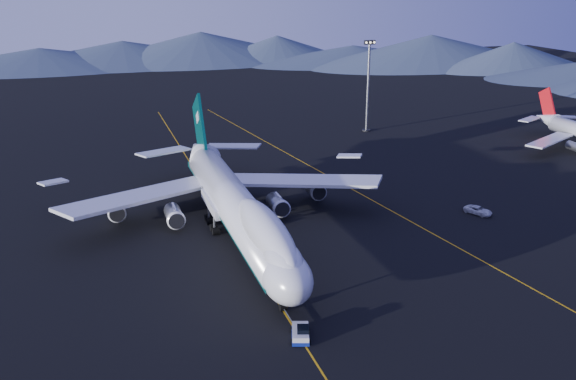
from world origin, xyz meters
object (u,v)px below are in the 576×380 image
object	(u,v)px
pushback_tug	(300,334)
service_van	(478,210)
boeing_747	(236,205)
floodlight_mast	(368,86)

from	to	relation	value
pushback_tug	service_van	bearing A→B (deg)	51.58
boeing_747	floodlight_mast	bearing A→B (deg)	50.50
boeing_747	service_van	world-z (taller)	boeing_747
service_van	floodlight_mast	world-z (taller)	floodlight_mast
boeing_747	floodlight_mast	xyz separation A→B (m)	(53.51, 64.91, 7.09)
service_van	floodlight_mast	bearing A→B (deg)	57.38
boeing_747	floodlight_mast	size ratio (longest dim) A/B	2.84
service_van	pushback_tug	bearing A→B (deg)	-171.98
boeing_747	pushback_tug	bearing A→B (deg)	-89.98
pushback_tug	floodlight_mast	size ratio (longest dim) A/B	0.18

